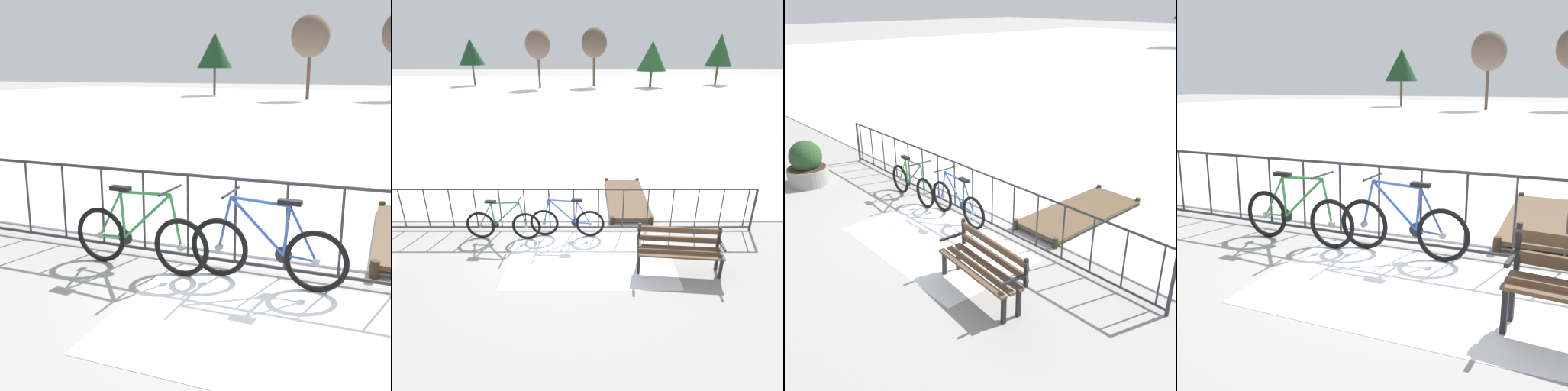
% 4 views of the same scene
% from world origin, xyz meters
% --- Properties ---
extents(ground_plane, '(160.00, 160.00, 0.00)m').
position_xyz_m(ground_plane, '(0.00, 0.00, 0.00)').
color(ground_plane, gray).
extents(frozen_pond, '(80.00, 56.00, 0.03)m').
position_xyz_m(frozen_pond, '(0.00, 28.40, 0.01)').
color(frozen_pond, white).
rests_on(frozen_pond, ground).
extents(snow_patch, '(3.36, 2.04, 0.01)m').
position_xyz_m(snow_patch, '(0.66, -1.20, 0.00)').
color(snow_patch, white).
rests_on(snow_patch, ground).
extents(railing_fence, '(9.06, 0.06, 1.07)m').
position_xyz_m(railing_fence, '(0.00, 0.00, 0.56)').
color(railing_fence, '#2D2D33').
rests_on(railing_fence, ground).
extents(bicycle_near_railing, '(1.71, 0.52, 0.97)m').
position_xyz_m(bicycle_near_railing, '(-1.30, -0.40, 0.37)').
color(bicycle_near_railing, black).
rests_on(bicycle_near_railing, ground).
extents(bicycle_second, '(1.71, 0.52, 0.97)m').
position_xyz_m(bicycle_second, '(0.14, -0.28, 0.37)').
color(bicycle_second, black).
rests_on(bicycle_second, ground).
extents(tree_far_west, '(3.19, 3.19, 5.50)m').
position_xyz_m(tree_far_west, '(-14.14, 38.45, 3.95)').
color(tree_far_west, brown).
rests_on(tree_far_west, ground).
extents(tree_west_mid, '(2.90, 2.90, 6.36)m').
position_xyz_m(tree_west_mid, '(-5.13, 34.59, 4.74)').
color(tree_west_mid, brown).
rests_on(tree_west_mid, ground).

